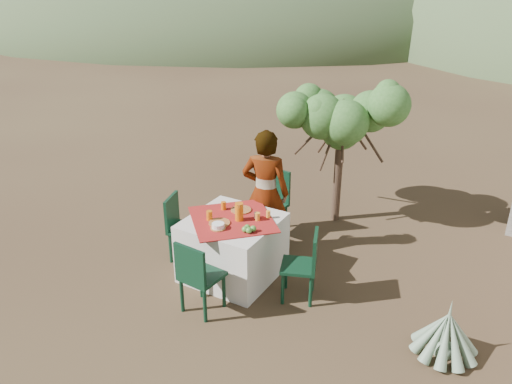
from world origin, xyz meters
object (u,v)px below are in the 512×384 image
at_px(table, 233,247).
at_px(person, 265,193).
at_px(shrub_tree, 347,124).
at_px(juice_pitcher, 239,212).
at_px(chair_near, 197,275).
at_px(agave, 446,334).
at_px(chair_right, 305,263).
at_px(chair_left, 180,224).
at_px(chair_far, 271,200).

xyz_separation_m(table, person, (0.06, 0.69, 0.46)).
distance_m(shrub_tree, juice_pitcher, 2.22).
xyz_separation_m(chair_near, agave, (2.45, 0.67, -0.25)).
xyz_separation_m(person, juice_pitcher, (0.03, -0.68, 0.03)).
bearing_deg(juice_pitcher, chair_near, -90.23).
relative_size(table, chair_right, 1.56).
relative_size(chair_right, shrub_tree, 0.45).
xyz_separation_m(chair_near, chair_left, (-0.88, 0.84, -0.01)).
relative_size(chair_far, agave, 1.39).
height_order(person, shrub_tree, shrub_tree).
xyz_separation_m(chair_far, juice_pitcher, (0.17, -1.10, 0.34)).
bearing_deg(juice_pitcher, table, -169.47).
relative_size(shrub_tree, agave, 2.70).
distance_m(shrub_tree, agave, 3.23).
bearing_deg(person, chair_far, -87.12).
bearing_deg(chair_left, chair_right, -106.95).
height_order(table, person, person).
relative_size(chair_left, person, 0.51).
relative_size(table, agave, 1.88).
bearing_deg(chair_near, juice_pitcher, -85.94).
bearing_deg(chair_right, table, -110.83).
relative_size(person, shrub_tree, 0.90).
relative_size(chair_near, person, 0.52).
xyz_separation_m(table, juice_pitcher, (0.09, 0.02, 0.49)).
height_order(chair_right, person, person).
distance_m(chair_right, agave, 1.59).
bearing_deg(chair_left, shrub_tree, -49.85).
distance_m(table, chair_far, 1.13).
bearing_deg(table, juice_pitcher, 10.53).
distance_m(table, person, 0.83).
xyz_separation_m(chair_near, chair_right, (0.88, 0.82, -0.02)).
height_order(chair_left, shrub_tree, shrub_tree).
bearing_deg(chair_right, person, -148.19).
distance_m(chair_left, person, 1.16).
height_order(table, agave, table).
bearing_deg(table, chair_right, -0.53).
relative_size(table, chair_left, 1.52).
distance_m(chair_far, person, 0.54).
relative_size(agave, juice_pitcher, 3.18).
distance_m(chair_left, agave, 3.34).
relative_size(person, juice_pitcher, 7.71).
bearing_deg(shrub_tree, chair_left, -123.43).
relative_size(chair_right, agave, 1.20).
bearing_deg(chair_right, juice_pitcher, -111.96).
relative_size(chair_near, chair_left, 1.01).
height_order(table, juice_pitcher, juice_pitcher).
xyz_separation_m(chair_far, shrub_tree, (0.66, 0.97, 0.94)).
distance_m(person, agave, 2.68).
xyz_separation_m(chair_left, juice_pitcher, (0.89, 0.01, 0.40)).
bearing_deg(shrub_tree, chair_right, -79.67).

